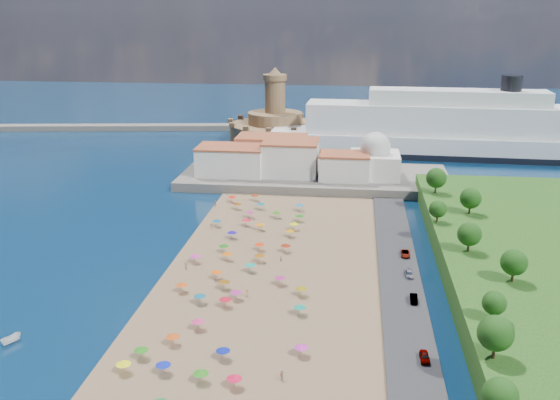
# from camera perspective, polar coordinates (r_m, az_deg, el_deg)

# --- Properties ---
(ground) EXTENTS (700.00, 700.00, 0.00)m
(ground) POSITION_cam_1_polar(r_m,az_deg,el_deg) (145.48, -2.77, -5.85)
(ground) COLOR #071938
(ground) RESTS_ON ground
(terrace) EXTENTS (90.00, 36.00, 3.00)m
(terrace) POSITION_cam_1_polar(r_m,az_deg,el_deg) (212.65, 3.18, 2.06)
(terrace) COLOR #59544C
(terrace) RESTS_ON ground
(jetty) EXTENTS (18.00, 70.00, 2.40)m
(jetty) POSITION_cam_1_polar(r_m,az_deg,el_deg) (248.77, -1.34, 4.24)
(jetty) COLOR #59544C
(jetty) RESTS_ON ground
(breakwater) EXTENTS (199.03, 34.77, 2.60)m
(breakwater) POSITION_cam_1_polar(r_m,az_deg,el_deg) (319.36, -17.91, 6.32)
(breakwater) COLOR #59544C
(breakwater) RESTS_ON ground
(waterfront_buildings) EXTENTS (57.00, 29.00, 11.00)m
(waterfront_buildings) POSITION_cam_1_polar(r_m,az_deg,el_deg) (212.91, -0.29, 3.87)
(waterfront_buildings) COLOR silver
(waterfront_buildings) RESTS_ON terrace
(domed_building) EXTENTS (16.00, 16.00, 15.00)m
(domed_building) POSITION_cam_1_polar(r_m,az_deg,el_deg) (208.58, 8.67, 3.70)
(domed_building) COLOR silver
(domed_building) RESTS_ON terrace
(fortress) EXTENTS (40.00, 40.00, 32.40)m
(fortress) POSITION_cam_1_polar(r_m,az_deg,el_deg) (276.77, -0.45, 6.72)
(fortress) COLOR olive
(fortress) RESTS_ON ground
(cruise_ship) EXTENTS (148.27, 27.44, 32.24)m
(cruise_ship) POSITION_cam_1_polar(r_m,az_deg,el_deg) (257.81, 15.72, 5.96)
(cruise_ship) COLOR black
(cruise_ship) RESTS_ON ground
(beach_parasols) EXTENTS (31.17, 117.03, 2.20)m
(beach_parasols) POSITION_cam_1_polar(r_m,az_deg,el_deg) (135.82, -4.02, -6.62)
(beach_parasols) COLOR gray
(beach_parasols) RESTS_ON beach
(beachgoers) EXTENTS (31.60, 99.75, 1.88)m
(beachgoers) POSITION_cam_1_polar(r_m,az_deg,el_deg) (144.05, -5.39, -5.66)
(beachgoers) COLOR tan
(beachgoers) RESTS_ON beach
(moored_boats) EXTENTS (14.21, 23.68, 1.56)m
(moored_boats) POSITION_cam_1_polar(r_m,az_deg,el_deg) (112.47, -23.40, -14.29)
(moored_boats) COLOR white
(moored_boats) RESTS_ON ground
(parked_cars) EXTENTS (2.20, 50.21, 1.33)m
(parked_cars) POSITION_cam_1_polar(r_m,az_deg,el_deg) (133.72, 11.94, -7.75)
(parked_cars) COLOR gray
(parked_cars) RESTS_ON promenade
(hillside_trees) EXTENTS (16.62, 109.38, 7.42)m
(hillside_trees) POSITION_cam_1_polar(r_m,az_deg,el_deg) (138.38, 16.96, -3.38)
(hillside_trees) COLOR #382314
(hillside_trees) RESTS_ON hillside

